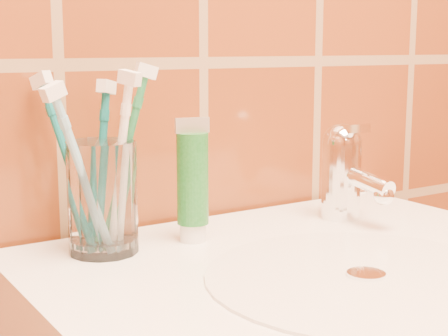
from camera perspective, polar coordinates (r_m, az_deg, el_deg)
glass_tumbler at (r=0.72m, az=-10.08°, el=-2.44°), size 0.09×0.09×0.12m
toothpaste_tube at (r=0.75m, az=-2.62°, el=-1.34°), size 0.04×0.03×0.14m
faucet at (r=0.86m, az=9.94°, el=-0.02°), size 0.05×0.11×0.12m
toothbrush_0 at (r=0.71m, az=-8.69°, el=0.35°), size 0.08×0.09×0.20m
toothbrush_1 at (r=0.73m, az=-10.18°, el=0.14°), size 0.09×0.08×0.19m
toothbrush_2 at (r=0.73m, az=-8.34°, el=0.81°), size 0.10×0.09×0.20m
toothbrush_3 at (r=0.69m, az=-11.65°, el=-0.52°), size 0.12×0.11×0.19m
toothbrush_4 at (r=0.73m, az=-12.74°, el=0.31°), size 0.11×0.16×0.21m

